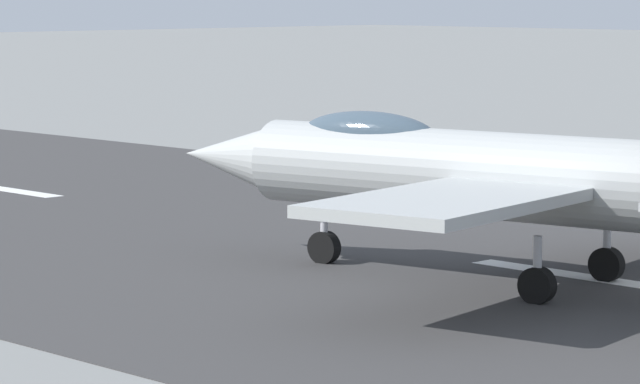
% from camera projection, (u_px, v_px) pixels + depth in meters
% --- Properties ---
extents(fighter_jet, '(16.75, 13.86, 5.62)m').
position_uv_depth(fighter_jet, '(500.00, 173.00, 35.74)').
color(fighter_jet, '#ADB1B0').
rests_on(fighter_jet, ground).
extents(crew_person, '(0.45, 0.63, 1.61)m').
position_uv_depth(crew_person, '(365.00, 180.00, 48.74)').
color(crew_person, '#1E2338').
rests_on(crew_person, ground).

